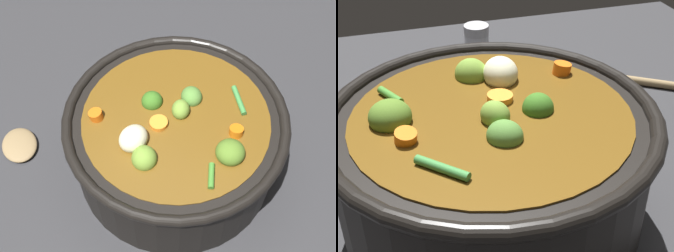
% 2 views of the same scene
% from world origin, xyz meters
% --- Properties ---
extents(ground_plane, '(1.10, 1.10, 0.00)m').
position_xyz_m(ground_plane, '(0.00, 0.00, 0.00)').
color(ground_plane, '#2D2D30').
extents(cooking_pot, '(0.33, 0.33, 0.15)m').
position_xyz_m(cooking_pot, '(-0.00, 0.00, 0.07)').
color(cooking_pot, black).
rests_on(cooking_pot, ground_plane).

